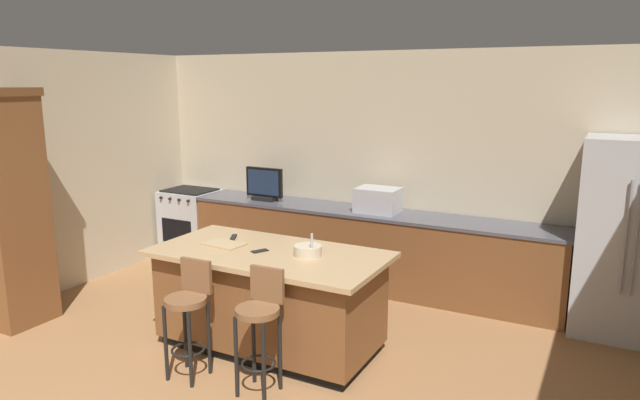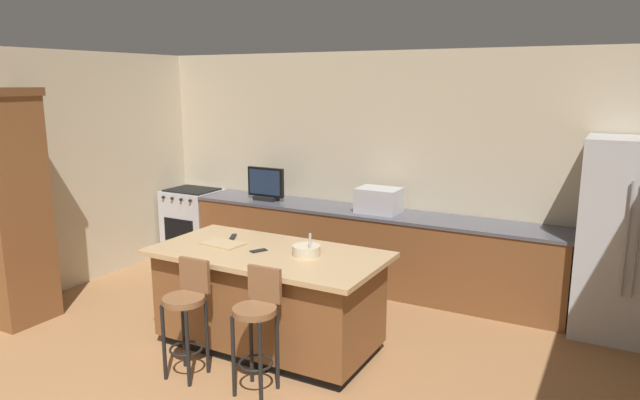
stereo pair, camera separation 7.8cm
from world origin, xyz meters
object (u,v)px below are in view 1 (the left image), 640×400
at_px(fruit_bowl, 308,250).
at_px(cell_phone, 260,251).
at_px(tv_monitor, 264,185).
at_px(bar_stool_right, 260,320).
at_px(cabinet_tower, 6,204).
at_px(tv_remote, 233,237).
at_px(refrigerator, 630,239).
at_px(bar_stool_left, 189,309).
at_px(range_oven, 191,223).
at_px(microwave, 378,200).
at_px(cutting_board, 224,244).
at_px(kitchen_island, 270,299).

distance_m(fruit_bowl, cell_phone, 0.45).
xyz_separation_m(tv_monitor, bar_stool_right, (1.58, -2.50, -0.52)).
xyz_separation_m(cabinet_tower, tv_remote, (2.06, 0.90, -0.29)).
bearing_deg(tv_remote, refrigerator, -1.81).
relative_size(tv_monitor, cell_phone, 3.40).
bearing_deg(cabinet_tower, bar_stool_right, 0.33).
xyz_separation_m(tv_monitor, cell_phone, (1.16, -1.86, -0.19)).
xyz_separation_m(refrigerator, cell_phone, (-2.91, -1.85, -0.03)).
height_order(bar_stool_left, fruit_bowl, fruit_bowl).
xyz_separation_m(range_oven, microwave, (2.77, 0.00, 0.59)).
relative_size(cabinet_tower, cell_phone, 15.56).
bearing_deg(fruit_bowl, cutting_board, -174.30).
relative_size(range_oven, bar_stool_right, 0.95).
xyz_separation_m(cell_phone, tv_remote, (-0.46, 0.24, 0.01)).
xyz_separation_m(bar_stool_left, cell_phone, (0.23, 0.71, 0.33)).
bearing_deg(kitchen_island, cabinet_tower, -165.01).
height_order(fruit_bowl, cutting_board, fruit_bowl).
bearing_deg(microwave, tv_remote, -116.12).
distance_m(kitchen_island, cutting_board, 0.66).
relative_size(range_oven, microwave, 1.95).
bearing_deg(tv_remote, bar_stool_right, -72.39).
relative_size(tv_monitor, tv_remote, 3.00).
relative_size(refrigerator, cell_phone, 12.62).
distance_m(range_oven, microwave, 2.83).
height_order(bar_stool_right, fruit_bowl, fruit_bowl).
distance_m(kitchen_island, tv_remote, 0.73).
height_order(bar_stool_left, cutting_board, bar_stool_left).
xyz_separation_m(kitchen_island, fruit_bowl, (0.36, 0.06, 0.49)).
relative_size(cabinet_tower, cutting_board, 6.30).
distance_m(cell_phone, tv_remote, 0.52).
bearing_deg(refrigerator, fruit_bowl, -144.59).
relative_size(bar_stool_right, tv_remote, 5.80).
distance_m(bar_stool_right, fruit_bowl, 0.82).
bearing_deg(fruit_bowl, kitchen_island, -170.71).
distance_m(refrigerator, cell_phone, 3.45).
bearing_deg(cabinet_tower, range_oven, 87.59).
bearing_deg(microwave, cutting_board, -111.71).
xyz_separation_m(kitchen_island, bar_stool_right, (0.35, -0.68, 0.13)).
height_order(range_oven, cell_phone, range_oven).
bearing_deg(cutting_board, tv_remote, 104.64).
bearing_deg(kitchen_island, range_oven, 143.00).
relative_size(microwave, cell_phone, 3.20).
bearing_deg(tv_remote, cell_phone, -54.93).
relative_size(range_oven, cabinet_tower, 0.40).
bearing_deg(microwave, refrigerator, -1.27).
bearing_deg(bar_stool_right, tv_monitor, 120.51).
distance_m(cabinet_tower, microwave, 3.86).
distance_m(refrigerator, tv_monitor, 4.08).
bearing_deg(tv_monitor, cell_phone, -58.03).
height_order(cell_phone, cutting_board, cutting_board).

